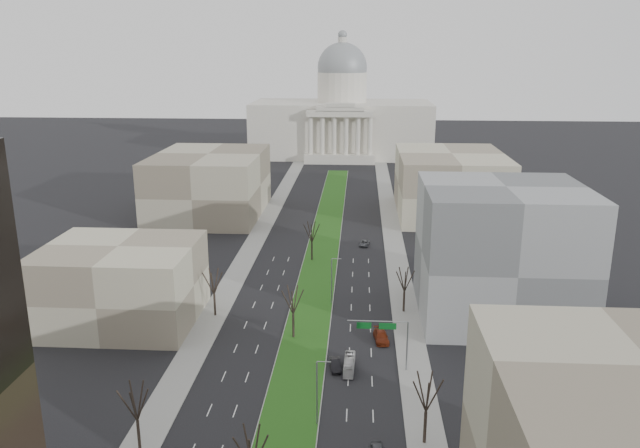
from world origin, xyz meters
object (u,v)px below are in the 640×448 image
at_px(car_black, 335,365).
at_px(car_red, 381,336).
at_px(car_grey_far, 364,243).
at_px(box_van, 349,364).

xyz_separation_m(car_black, car_red, (7.20, 9.96, 0.07)).
bearing_deg(car_grey_far, car_black, -84.80).
bearing_deg(car_black, car_red, 46.50).
distance_m(car_black, car_grey_far, 62.40).
distance_m(car_red, car_grey_far, 52.33).
height_order(car_black, car_grey_far, car_black).
xyz_separation_m(car_grey_far, box_van, (-2.52, -62.39, 0.30)).
bearing_deg(car_black, car_grey_far, 78.13).
distance_m(car_red, box_van, 11.33).
relative_size(car_black, car_grey_far, 0.97).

